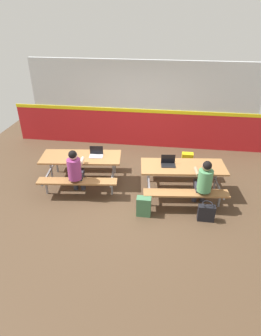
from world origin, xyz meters
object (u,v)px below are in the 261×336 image
(picnic_table_left, at_px, (81,162))
(satchel_spare, at_px, (144,206))
(picnic_table_right, at_px, (183,172))
(student_further, at_px, (204,180))
(student_nearer, at_px, (75,169))
(laptop_silver, at_px, (96,154))
(backpack_dark, at_px, (187,161))
(tote_bag_bright, at_px, (206,213))
(laptop_dark, at_px, (168,163))

(picnic_table_left, bearing_deg, satchel_spare, -33.16)
(picnic_table_right, height_order, student_further, student_further)
(student_nearer, distance_m, laptop_silver, 0.72)
(backpack_dark, bearing_deg, tote_bag_bright, -81.86)
(picnic_table_right, bearing_deg, student_nearer, -170.14)
(student_nearer, bearing_deg, laptop_silver, 62.44)
(student_nearer, bearing_deg, student_further, -1.95)
(student_further, relative_size, laptop_dark, 3.52)
(student_further, distance_m, laptop_dark, 0.92)
(backpack_dark, bearing_deg, student_further, -82.40)
(picnic_table_right, bearing_deg, satchel_spare, -130.60)
(backpack_dark, relative_size, satchel_spare, 1.00)
(backpack_dark, xyz_separation_m, tote_bag_bright, (0.32, -2.20, -0.02))
(laptop_silver, relative_size, satchel_spare, 0.78)
(picnic_table_left, bearing_deg, laptop_silver, 12.33)
(student_further, xyz_separation_m, laptop_silver, (-2.48, 0.73, 0.08))
(picnic_table_left, relative_size, student_nearer, 1.64)
(student_nearer, bearing_deg, satchel_spare, -17.65)
(laptop_dark, bearing_deg, student_nearer, -168.58)
(laptop_dark, bearing_deg, picnic_table_right, 0.24)
(picnic_table_left, relative_size, backpack_dark, 4.49)
(picnic_table_right, height_order, laptop_silver, laptop_silver)
(picnic_table_left, relative_size, tote_bag_bright, 4.59)
(picnic_table_right, relative_size, student_nearer, 1.64)
(student_nearer, bearing_deg, picnic_table_left, 93.04)
(student_nearer, height_order, tote_bag_bright, student_nearer)
(laptop_dark, bearing_deg, picnic_table_left, 176.12)
(student_further, bearing_deg, laptop_dark, 146.00)
(picnic_table_left, height_order, laptop_silver, laptop_silver)
(student_nearer, height_order, satchel_spare, student_nearer)
(student_nearer, height_order, laptop_silver, student_nearer)
(laptop_silver, bearing_deg, student_further, -16.41)
(laptop_dark, bearing_deg, student_further, -34.00)
(laptop_dark, relative_size, backpack_dark, 0.78)
(picnic_table_right, relative_size, laptop_silver, 5.76)
(laptop_dark, bearing_deg, laptop_silver, 172.72)
(student_nearer, xyz_separation_m, student_further, (2.82, -0.10, 0.00))
(student_nearer, relative_size, student_further, 1.00)
(laptop_silver, distance_m, backpack_dark, 2.54)
(tote_bag_bright, relative_size, satchel_spare, 0.98)
(student_nearer, distance_m, tote_bag_bright, 2.98)
(laptop_silver, relative_size, laptop_dark, 1.00)
(picnic_table_left, distance_m, tote_bag_bright, 3.14)
(picnic_table_right, distance_m, satchel_spare, 1.27)
(picnic_table_right, distance_m, backpack_dark, 1.33)
(tote_bag_bright, bearing_deg, laptop_dark, 131.88)
(tote_bag_bright, bearing_deg, picnic_table_right, 117.87)
(student_nearer, relative_size, satchel_spare, 2.74)
(student_further, xyz_separation_m, tote_bag_bright, (0.08, -0.42, -0.51))
(laptop_dark, relative_size, tote_bag_bright, 0.80)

